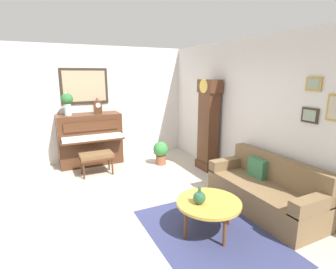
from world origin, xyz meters
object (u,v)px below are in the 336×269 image
Objects in this scene: grandfather_clock at (208,128)px; flower_vase at (67,101)px; piano_bench at (96,156)px; couch at (266,190)px; green_jug at (199,197)px; piano at (90,139)px; potted_plant at (161,151)px; coffee_table at (209,203)px; mantel_clock at (98,106)px.

grandfather_clock reaches higher than flower_vase.
couch is at bearing 38.88° from piano_bench.
green_jug is at bearing -36.74° from grandfather_clock.
flower_vase reaches higher than piano_bench.
piano is at bearing 90.24° from flower_vase.
piano is 2.48× the size of flower_vase.
couch reaches higher than piano_bench.
coffee_table is at bearing -11.22° from potted_plant.
grandfather_clock is 2.31× the size of coffee_table.
couch is 2.16× the size of coffee_table.
piano reaches higher than coffee_table.
green_jug is 0.43× the size of potted_plant.
flower_vase is (-1.52, -2.78, 0.57)m from grandfather_clock.
couch is at bearing 95.49° from green_jug.
green_jug is (3.59, 0.57, -0.85)m from mantel_clock.
mantel_clock reaches higher than piano_bench.
couch is at bearing 13.60° from potted_plant.
mantel_clock is 3.73m from green_jug.
piano_bench reaches higher than coffee_table.
coffee_table is (2.82, 0.96, 0.02)m from piano_bench.
piano_bench is 2.92× the size of green_jug.
piano is at bearing -123.07° from grandfather_clock.
piano_bench is at bearing -161.19° from coffee_table.
coffee_table is 3.67× the size of green_jug.
green_jug reaches higher than potted_plant.
mantel_clock is at bearing -151.00° from couch.
piano_bench is (0.78, -0.02, -0.21)m from piano.
flower_vase reaches higher than potted_plant.
mantel_clock is (-3.59, -0.72, 0.97)m from coffee_table.
green_jug reaches higher than coffee_table.
mantel_clock is 0.68m from flower_vase.
potted_plant is (-0.72, -0.84, -0.64)m from grandfather_clock.
flower_vase is at bearing -143.24° from couch.
couch is 3.28× the size of flower_vase.
couch is 2.74m from potted_plant.
piano_bench is 2.93m from green_jug.
piano reaches higher than couch.
mantel_clock is 1.84m from potted_plant.
piano_bench is 1.43m from flower_vase.
couch reaches higher than potted_plant.
green_jug is (3.59, 1.23, -0.99)m from flower_vase.
couch is 7.92× the size of green_jug.
green_jug is at bearing -84.51° from couch.
piano reaches higher than green_jug.
flower_vase is at bearing -118.64° from grandfather_clock.
flower_vase is at bearing -112.24° from potted_plant.
potted_plant is (0.79, 1.94, -1.21)m from flower_vase.
potted_plant is at bearing -130.78° from grandfather_clock.
couch is at bearing -5.74° from grandfather_clock.
piano_bench is 1.84× the size of mantel_clock.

